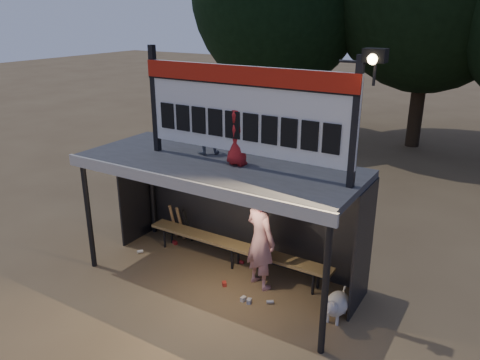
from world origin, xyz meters
name	(u,v)px	position (x,y,z in m)	size (l,w,h in m)	color
ground	(220,279)	(0.00, 0.00, 0.00)	(80.00, 80.00, 0.00)	brown
player	(261,239)	(0.74, 0.21, 0.93)	(0.68, 0.45, 1.87)	silver
child_a	(205,127)	(-0.47, 0.31, 2.82)	(0.49, 0.38, 1.00)	slate
child_b	(237,137)	(0.37, 0.04, 2.80)	(0.47, 0.31, 0.97)	maroon
dugout_shelter	(226,183)	(0.00, 0.24, 1.85)	(5.10, 2.08, 2.32)	#38383A
scoreboard_assembly	(246,107)	(0.56, -0.01, 3.32)	(4.10, 0.27, 1.99)	black
bench	(235,246)	(0.00, 0.55, 0.43)	(4.00, 0.35, 0.48)	olive
dog	(336,304)	(2.30, -0.04, 0.28)	(0.36, 0.81, 0.49)	silver
bats	(180,224)	(-1.57, 0.82, 0.43)	(0.47, 0.32, 0.84)	olive
litter	(217,275)	(-0.07, 0.01, 0.04)	(3.29, 1.18, 0.08)	#AF1E21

